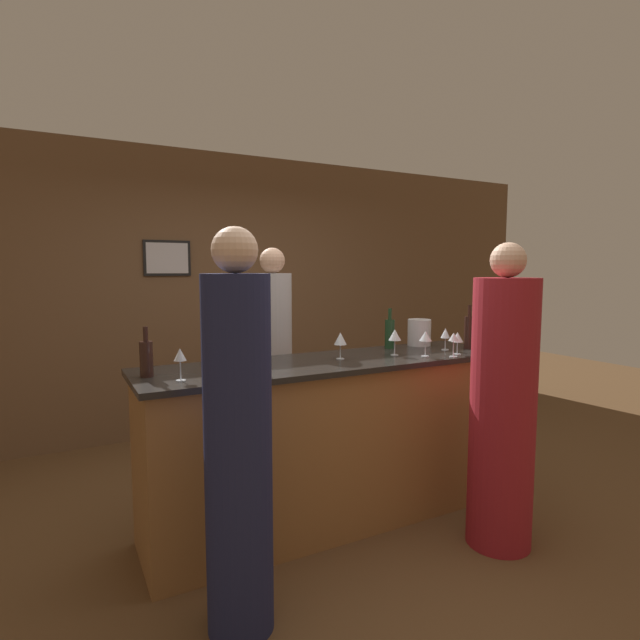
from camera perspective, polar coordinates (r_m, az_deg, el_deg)
ground_plane at (r=3.55m, az=1.47°, el=-21.75°), size 14.00×14.00×0.00m
back_wall at (r=5.22m, az=-10.72°, el=3.05°), size 8.00×0.08×2.80m
bar_counter at (r=3.34m, az=1.50°, el=-13.58°), size 2.46×0.67×1.07m
bartender at (r=3.85m, az=-5.35°, el=-6.09°), size 0.29×0.29×1.80m
guest_0 at (r=2.31m, az=-9.34°, el=-14.07°), size 0.30×0.30×1.83m
guest_1 at (r=3.16m, az=20.14°, el=-9.49°), size 0.38×0.38×1.80m
wine_bottle_0 at (r=2.84m, az=-19.23°, el=-4.10°), size 0.07×0.07×0.27m
wine_bottle_1 at (r=3.69m, az=7.97°, el=-1.47°), size 0.07×0.07×0.29m
wine_bottle_2 at (r=3.79m, az=16.67°, el=-1.28°), size 0.07×0.07×0.32m
ice_bucket at (r=3.86m, az=11.27°, el=-1.40°), size 0.18×0.18×0.20m
wine_glass_0 at (r=2.79m, az=-7.63°, el=-3.37°), size 0.08×0.08×0.18m
wine_glass_1 at (r=3.21m, az=2.34°, el=-2.19°), size 0.08×0.08×0.17m
wine_glass_2 at (r=3.37m, az=11.97°, el=-1.88°), size 0.08×0.08×0.17m
wine_glass_3 at (r=3.51m, az=15.44°, el=-1.96°), size 0.08×0.08×0.15m
wine_glass_4 at (r=3.68m, az=14.14°, el=-1.54°), size 0.07×0.07×0.16m
wine_glass_5 at (r=3.40m, az=15.02°, el=-1.99°), size 0.07×0.07×0.16m
wine_glass_6 at (r=3.39m, az=8.55°, el=-1.75°), size 0.08×0.08×0.18m
wine_glass_7 at (r=2.68m, az=-15.70°, el=-3.98°), size 0.06×0.06×0.17m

